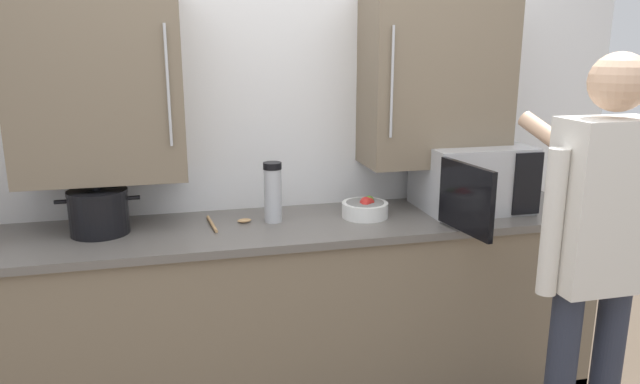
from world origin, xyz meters
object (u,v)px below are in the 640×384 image
object	(u,v)px
microwave_oven	(468,177)
wooden_spoon	(228,222)
thermos_flask	(273,192)
fruit_bowl	(365,208)
person_figure	(596,246)
stock_pot	(99,212)

from	to	relation	value
microwave_oven	wooden_spoon	world-z (taller)	microwave_oven
microwave_oven	thermos_flask	distance (m)	0.96
fruit_bowl	person_figure	distance (m)	1.02
microwave_oven	fruit_bowl	world-z (taller)	microwave_oven
microwave_oven	thermos_flask	xyz separation A→B (m)	(-0.96, 0.01, -0.02)
stock_pot	microwave_oven	bearing A→B (deg)	-0.54
thermos_flask	wooden_spoon	world-z (taller)	thermos_flask
wooden_spoon	microwave_oven	bearing A→B (deg)	-0.97
fruit_bowl	person_figure	world-z (taller)	person_figure
microwave_oven	person_figure	bearing A→B (deg)	-85.39
stock_pot	wooden_spoon	bearing A→B (deg)	0.38
person_figure	wooden_spoon	bearing A→B (deg)	145.03
fruit_bowl	wooden_spoon	xyz separation A→B (m)	(-0.64, 0.04, -0.03)
wooden_spoon	stock_pot	xyz separation A→B (m)	(-0.54, -0.00, 0.09)
wooden_spoon	stock_pot	distance (m)	0.55
microwave_oven	fruit_bowl	bearing A→B (deg)	-178.26
wooden_spoon	stock_pot	world-z (taller)	stock_pot
wooden_spoon	person_figure	distance (m)	1.51
fruit_bowl	wooden_spoon	size ratio (longest dim) A/B	0.92
thermos_flask	person_figure	distance (m)	1.34
wooden_spoon	stock_pot	size ratio (longest dim) A/B	0.69
microwave_oven	fruit_bowl	size ratio (longest dim) A/B	3.51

